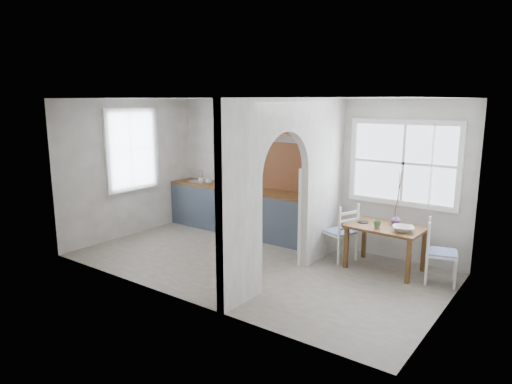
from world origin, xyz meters
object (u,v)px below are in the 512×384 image
Objects in this scene: chair_right at (442,252)px; kettle at (316,193)px; dining_table at (385,248)px; vase at (396,220)px; chair_left at (340,231)px.

kettle is (-2.19, 0.27, 0.55)m from chair_right.
dining_table is 0.47m from vase.
chair_left is 1.61m from chair_right.
chair_right is at bearing -22.56° from kettle.
chair_right is 0.84m from vase.
dining_table is at bearing 72.94° from chair_right.
dining_table is 5.08× the size of kettle.
kettle is 1.33× the size of vase.
vase is (0.09, 0.17, 0.43)m from dining_table.
chair_left is 1.03× the size of chair_right.
vase is (-0.76, 0.21, 0.31)m from chair_right.
chair_left is at bearing -36.87° from kettle.
kettle is (-1.35, 0.24, 0.66)m from dining_table.
chair_left is 0.92m from vase.
dining_table is at bearing -25.44° from kettle.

